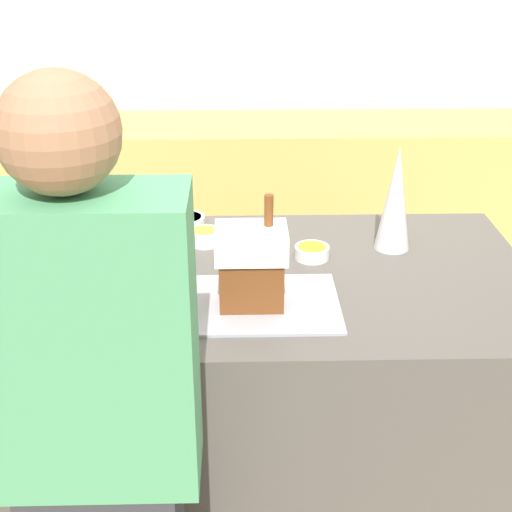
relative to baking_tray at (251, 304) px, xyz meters
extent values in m
cube|color=beige|center=(0.03, 2.44, 0.35)|extent=(8.00, 0.05, 2.60)
cube|color=tan|center=(0.03, 2.12, -0.51)|extent=(6.00, 0.60, 0.88)
cube|color=#514C47|center=(0.03, 0.18, -0.48)|extent=(1.62, 0.92, 0.95)
cube|color=#9E9EA8|center=(0.00, 0.00, 0.00)|extent=(0.48, 0.33, 0.01)
cube|color=brown|center=(0.00, 0.00, 0.07)|extent=(0.17, 0.13, 0.14)
cube|color=white|center=(0.00, 0.00, 0.18)|extent=(0.19, 0.15, 0.08)
cylinder|color=brown|center=(0.05, 0.02, 0.26)|extent=(0.02, 0.02, 0.08)
cone|color=silver|center=(0.45, 0.36, 0.16)|extent=(0.11, 0.11, 0.33)
cylinder|color=silver|center=(-0.21, 0.55, 0.01)|extent=(0.13, 0.13, 0.04)
cylinder|color=brown|center=(-0.21, 0.55, 0.03)|extent=(0.11, 0.11, 0.01)
cylinder|color=silver|center=(0.19, 0.29, 0.02)|extent=(0.11, 0.11, 0.04)
cylinder|color=orange|center=(0.19, 0.29, 0.03)|extent=(0.09, 0.09, 0.01)
cylinder|color=white|center=(-0.26, 0.39, 0.02)|extent=(0.10, 0.10, 0.04)
cylinder|color=brown|center=(-0.26, 0.39, 0.03)|extent=(0.08, 0.08, 0.01)
cylinder|color=white|center=(-0.14, 0.40, 0.02)|extent=(0.10, 0.10, 0.05)
cylinder|color=yellow|center=(-0.14, 0.40, 0.04)|extent=(0.08, 0.08, 0.01)
cylinder|color=white|center=(-0.50, -0.16, 0.04)|extent=(0.09, 0.09, 0.08)
cube|color=#4C9966|center=(-0.34, -0.49, 0.18)|extent=(0.44, 0.20, 0.64)
sphere|color=#996B4C|center=(-0.34, -0.49, 0.62)|extent=(0.22, 0.22, 0.22)
cylinder|color=#996B4C|center=(-0.34, -0.27, 0.33)|extent=(0.07, 0.44, 0.07)
camera|label=1|loc=(-0.03, -1.69, 0.95)|focal=50.00mm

